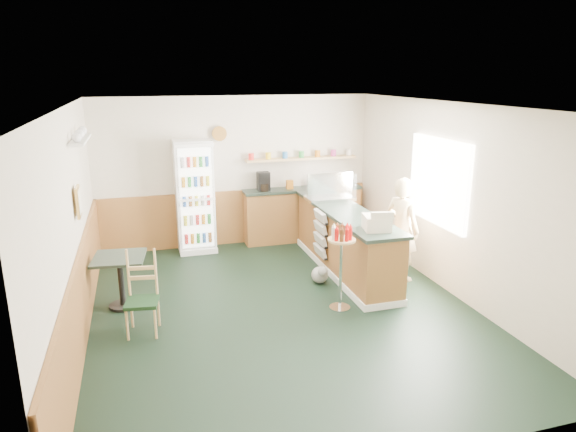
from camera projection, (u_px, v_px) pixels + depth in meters
name	position (u px, v px, depth m)	size (l,w,h in m)	color
ground	(282.00, 309.00, 6.92)	(6.00, 6.00, 0.00)	black
room_envelope	(251.00, 189.00, 7.13)	(5.04, 6.02, 2.72)	beige
service_counter	(345.00, 243.00, 8.16)	(0.68, 3.01, 1.01)	olive
back_counter	(302.00, 212.00, 9.69)	(2.24, 0.42, 1.69)	olive
drinks_fridge	(195.00, 197.00, 8.97)	(0.65, 0.54, 1.97)	white
display_case	(330.00, 187.00, 8.60)	(0.80, 0.42, 0.45)	silver
cash_register	(377.00, 223.00, 6.99)	(0.34, 0.36, 0.20)	#EEE2C4
shopkeeper	(402.00, 229.00, 7.76)	(0.53, 0.38, 1.59)	tan
condiment_stand	(341.00, 253.00, 6.74)	(0.37, 0.37, 1.15)	silver
newspaper_rack	(320.00, 234.00, 8.17)	(0.09, 0.47, 0.75)	black
cafe_table	(120.00, 272.00, 6.86)	(0.74, 0.74, 0.73)	black
cafe_chair	(141.00, 290.00, 6.23)	(0.44, 0.44, 1.03)	black
dog_doorstop	(320.00, 274.00, 7.74)	(0.25, 0.33, 0.30)	#989993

